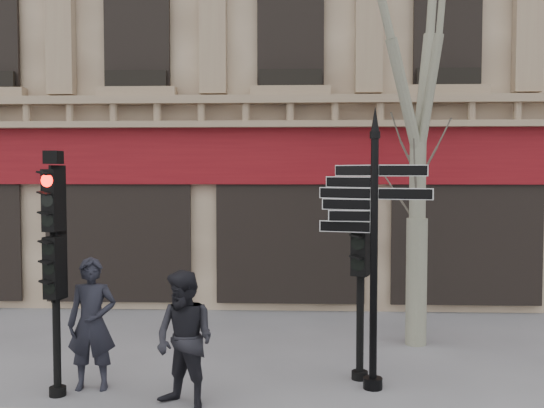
% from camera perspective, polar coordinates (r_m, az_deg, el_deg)
% --- Properties ---
extents(ground, '(80.00, 80.00, 0.00)m').
position_cam_1_polar(ground, '(9.52, 1.34, -16.78)').
color(ground, slate).
rests_on(ground, ground).
extents(building, '(28.00, 15.52, 18.00)m').
position_cam_1_polar(building, '(22.20, 2.01, 18.05)').
color(building, gray).
rests_on(building, ground).
extents(fingerpost, '(2.32, 2.32, 4.19)m').
position_cam_1_polar(fingerpost, '(9.00, 9.61, 0.35)').
color(fingerpost, black).
rests_on(fingerpost, ground).
extents(traffic_signal_main, '(0.43, 0.34, 3.53)m').
position_cam_1_polar(traffic_signal_main, '(9.17, -19.75, -3.40)').
color(traffic_signal_main, black).
rests_on(traffic_signal_main, ground).
extents(traffic_signal_secondary, '(0.54, 0.47, 2.65)m').
position_cam_1_polar(traffic_signal_secondary, '(9.47, 8.33, -5.35)').
color(traffic_signal_secondary, black).
rests_on(traffic_signal_secondary, ground).
extents(pedestrian_a, '(0.75, 0.53, 1.96)m').
position_cam_1_polar(pedestrian_a, '(9.52, -16.58, -10.75)').
color(pedestrian_a, black).
rests_on(pedestrian_a, ground).
extents(pedestrian_b, '(1.15, 1.07, 1.89)m').
position_cam_1_polar(pedestrian_b, '(8.52, -8.21, -12.54)').
color(pedestrian_b, black).
rests_on(pedestrian_b, ground).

